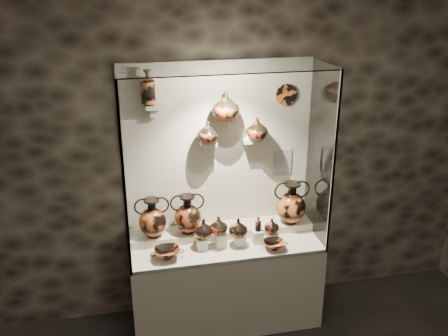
# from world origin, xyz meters

# --- Properties ---
(wall_back) EXTENTS (5.00, 0.02, 3.20)m
(wall_back) POSITION_xyz_m (0.00, 2.50, 1.60)
(wall_back) COLOR black
(wall_back) RESTS_ON ground
(plinth) EXTENTS (1.70, 0.60, 0.80)m
(plinth) POSITION_xyz_m (0.00, 2.18, 0.40)
(plinth) COLOR beige
(plinth) RESTS_ON floor
(front_tier) EXTENTS (1.68, 0.58, 0.03)m
(front_tier) POSITION_xyz_m (0.00, 2.18, 0.82)
(front_tier) COLOR beige
(front_tier) RESTS_ON plinth
(rear_tier) EXTENTS (1.70, 0.25, 0.10)m
(rear_tier) POSITION_xyz_m (0.00, 2.35, 0.85)
(rear_tier) COLOR beige
(rear_tier) RESTS_ON plinth
(back_panel) EXTENTS (1.70, 0.03, 1.60)m
(back_panel) POSITION_xyz_m (0.00, 2.50, 1.60)
(back_panel) COLOR beige
(back_panel) RESTS_ON plinth
(glass_front) EXTENTS (1.70, 0.01, 1.60)m
(glass_front) POSITION_xyz_m (0.00, 1.88, 1.60)
(glass_front) COLOR white
(glass_front) RESTS_ON plinth
(glass_left) EXTENTS (0.01, 0.60, 1.60)m
(glass_left) POSITION_xyz_m (-0.85, 2.18, 1.60)
(glass_left) COLOR white
(glass_left) RESTS_ON plinth
(glass_right) EXTENTS (0.01, 0.60, 1.60)m
(glass_right) POSITION_xyz_m (0.85, 2.18, 1.60)
(glass_right) COLOR white
(glass_right) RESTS_ON plinth
(glass_top) EXTENTS (1.70, 0.60, 0.01)m
(glass_top) POSITION_xyz_m (0.00, 2.18, 2.40)
(glass_top) COLOR white
(glass_top) RESTS_ON back_panel
(frame_post_left) EXTENTS (0.02, 0.02, 1.60)m
(frame_post_left) POSITION_xyz_m (-0.84, 1.89, 1.60)
(frame_post_left) COLOR gray
(frame_post_left) RESTS_ON plinth
(frame_post_right) EXTENTS (0.02, 0.02, 1.60)m
(frame_post_right) POSITION_xyz_m (0.84, 1.89, 1.60)
(frame_post_right) COLOR gray
(frame_post_right) RESTS_ON plinth
(pedestal_a) EXTENTS (0.09, 0.09, 0.10)m
(pedestal_a) POSITION_xyz_m (-0.22, 2.13, 0.88)
(pedestal_a) COLOR silver
(pedestal_a) RESTS_ON front_tier
(pedestal_b) EXTENTS (0.09, 0.09, 0.13)m
(pedestal_b) POSITION_xyz_m (-0.05, 2.13, 0.90)
(pedestal_b) COLOR silver
(pedestal_b) RESTS_ON front_tier
(pedestal_c) EXTENTS (0.09, 0.09, 0.09)m
(pedestal_c) POSITION_xyz_m (0.12, 2.13, 0.88)
(pedestal_c) COLOR silver
(pedestal_c) RESTS_ON front_tier
(pedestal_d) EXTENTS (0.09, 0.09, 0.12)m
(pedestal_d) POSITION_xyz_m (0.28, 2.13, 0.89)
(pedestal_d) COLOR silver
(pedestal_d) RESTS_ON front_tier
(pedestal_e) EXTENTS (0.09, 0.09, 0.08)m
(pedestal_e) POSITION_xyz_m (0.42, 2.13, 0.87)
(pedestal_e) COLOR silver
(pedestal_e) RESTS_ON front_tier
(bracket_ul) EXTENTS (0.14, 0.12, 0.04)m
(bracket_ul) POSITION_xyz_m (-0.55, 2.42, 2.05)
(bracket_ul) COLOR beige
(bracket_ul) RESTS_ON back_panel
(bracket_ca) EXTENTS (0.14, 0.12, 0.04)m
(bracket_ca) POSITION_xyz_m (-0.10, 2.42, 1.70)
(bracket_ca) COLOR beige
(bracket_ca) RESTS_ON back_panel
(bracket_cb) EXTENTS (0.10, 0.12, 0.04)m
(bracket_cb) POSITION_xyz_m (0.10, 2.42, 1.90)
(bracket_cb) COLOR beige
(bracket_cb) RESTS_ON back_panel
(bracket_cc) EXTENTS (0.14, 0.12, 0.04)m
(bracket_cc) POSITION_xyz_m (0.28, 2.42, 1.70)
(bracket_cc) COLOR beige
(bracket_cc) RESTS_ON back_panel
(amphora_left) EXTENTS (0.31, 0.31, 0.36)m
(amphora_left) POSITION_xyz_m (-0.62, 2.32, 1.08)
(amphora_left) COLOR #B75423
(amphora_left) RESTS_ON rear_tier
(amphora_mid) EXTENTS (0.36, 0.36, 0.36)m
(amphora_mid) POSITION_xyz_m (-0.31, 2.32, 1.08)
(amphora_mid) COLOR #93361A
(amphora_mid) RESTS_ON rear_tier
(amphora_right) EXTENTS (0.39, 0.39, 0.40)m
(amphora_right) POSITION_xyz_m (0.65, 2.31, 1.10)
(amphora_right) COLOR #B75423
(amphora_right) RESTS_ON rear_tier
(jug_a) EXTENTS (0.22, 0.22, 0.18)m
(jug_a) POSITION_xyz_m (-0.20, 2.15, 1.02)
(jug_a) COLOR #B75423
(jug_a) RESTS_ON pedestal_a
(jug_b) EXTENTS (0.17, 0.17, 0.16)m
(jug_b) POSITION_xyz_m (-0.07, 2.13, 1.04)
(jug_b) COLOR #93361A
(jug_b) RESTS_ON pedestal_b
(jug_c) EXTENTS (0.18, 0.18, 0.17)m
(jug_c) POSITION_xyz_m (0.10, 2.11, 1.01)
(jug_c) COLOR #B75423
(jug_c) RESTS_ON pedestal_c
(jug_e) EXTENTS (0.15, 0.15, 0.14)m
(jug_e) POSITION_xyz_m (0.41, 2.14, 0.98)
(jug_e) COLOR #B75423
(jug_e) RESTS_ON pedestal_e
(lekythos_small) EXTENTS (0.08, 0.08, 0.15)m
(lekythos_small) POSITION_xyz_m (0.28, 2.13, 1.02)
(lekythos_small) COLOR #93361A
(lekythos_small) RESTS_ON pedestal_d
(kylix_left) EXTENTS (0.32, 0.29, 0.11)m
(kylix_left) POSITION_xyz_m (-0.53, 2.04, 0.89)
(kylix_left) COLOR #93361A
(kylix_left) RESTS_ON front_tier
(kylix_right) EXTENTS (0.29, 0.27, 0.09)m
(kylix_right) POSITION_xyz_m (0.39, 1.99, 0.88)
(kylix_right) COLOR #B75423
(kylix_right) RESTS_ON front_tier
(lekythos_tall) EXTENTS (0.14, 0.14, 0.32)m
(lekythos_tall) POSITION_xyz_m (-0.59, 2.41, 2.23)
(lekythos_tall) COLOR #B75423
(lekythos_tall) RESTS_ON bracket_ul
(ovoid_vase_a) EXTENTS (0.19, 0.19, 0.19)m
(ovoid_vase_a) POSITION_xyz_m (-0.11, 2.38, 1.81)
(ovoid_vase_a) COLOR #93361A
(ovoid_vase_a) RESTS_ON bracket_ca
(ovoid_vase_b) EXTENTS (0.25, 0.25, 0.24)m
(ovoid_vase_b) POSITION_xyz_m (0.04, 2.35, 2.04)
(ovoid_vase_b) COLOR #93361A
(ovoid_vase_b) RESTS_ON bracket_cb
(ovoid_vase_c) EXTENTS (0.20, 0.20, 0.20)m
(ovoid_vase_c) POSITION_xyz_m (0.32, 2.38, 1.82)
(ovoid_vase_c) COLOR #93361A
(ovoid_vase_c) RESTS_ON bracket_cc
(wall_plate) EXTENTS (0.19, 0.02, 0.19)m
(wall_plate) POSITION_xyz_m (0.61, 2.47, 2.08)
(wall_plate) COLOR #BB5C24
(wall_plate) RESTS_ON back_panel
(info_placard) EXTENTS (0.18, 0.01, 0.24)m
(info_placard) POSITION_xyz_m (0.60, 2.47, 1.45)
(info_placard) COLOR beige
(info_placard) RESTS_ON back_panel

